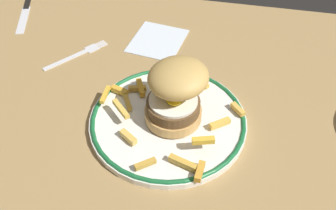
% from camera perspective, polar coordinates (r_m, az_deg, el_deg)
% --- Properties ---
extents(ground_plane, '(1.35, 0.91, 0.04)m').
position_cam_1_polar(ground_plane, '(0.69, -4.93, -5.51)').
color(ground_plane, '#9A794A').
extents(dinner_plate, '(0.27, 0.27, 0.02)m').
position_cam_1_polar(dinner_plate, '(0.69, -0.00, -2.22)').
color(dinner_plate, white).
rests_on(dinner_plate, ground_plane).
extents(burger, '(0.11, 0.11, 0.11)m').
position_cam_1_polar(burger, '(0.65, 1.11, 1.86)').
color(burger, tan).
rests_on(burger, dinner_plate).
extents(fries_pile, '(0.25, 0.24, 0.03)m').
position_cam_1_polar(fries_pile, '(0.68, -0.31, -0.76)').
color(fries_pile, gold).
rests_on(fries_pile, dinner_plate).
extents(fork, '(0.10, 0.12, 0.00)m').
position_cam_1_polar(fork, '(0.85, -12.57, 6.95)').
color(fork, silver).
rests_on(fork, ground_plane).
extents(knife, '(0.07, 0.18, 0.01)m').
position_cam_1_polar(knife, '(1.03, -19.27, 12.80)').
color(knife, black).
rests_on(knife, ground_plane).
extents(napkin, '(0.12, 0.13, 0.00)m').
position_cam_1_polar(napkin, '(0.87, -1.48, 9.04)').
color(napkin, silver).
rests_on(napkin, ground_plane).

